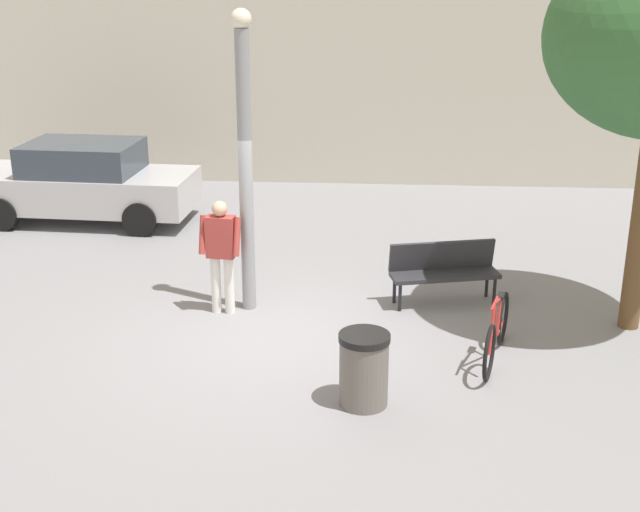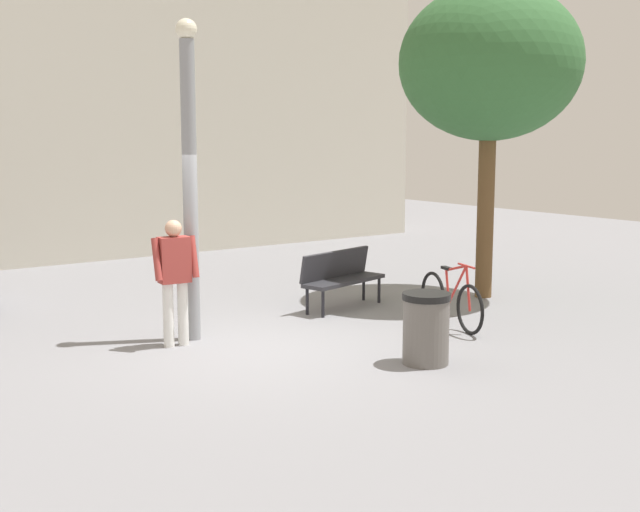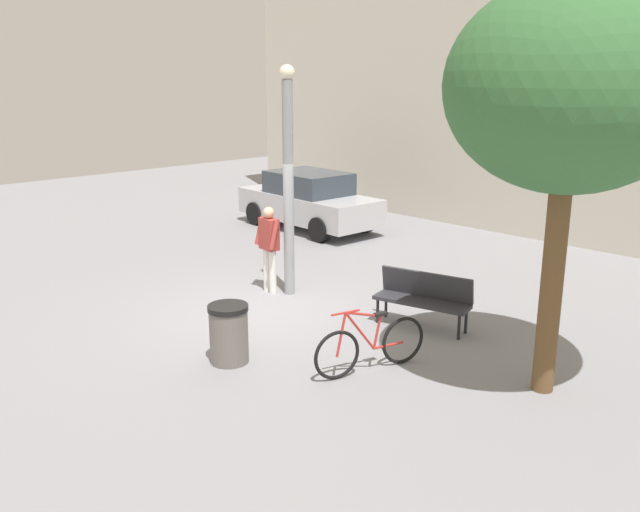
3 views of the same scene
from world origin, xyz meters
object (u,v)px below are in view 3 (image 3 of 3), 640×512
Objects in this scene: lamppost at (288,177)px; plaza_tree at (571,88)px; trash_bin at (229,333)px; person_by_lamppost at (269,243)px; parked_car_silver at (309,200)px; bicycle_red at (370,346)px; park_bench at (424,295)px.

lamppost is 0.81× the size of plaza_tree.
trash_bin is (1.74, -2.74, -1.81)m from lamppost.
person_by_lamppost is at bearing 179.06° from plaza_tree.
trash_bin is (-3.64, -2.44, -3.47)m from plaza_tree.
plaza_tree is 1.22× the size of parked_car_silver.
parked_car_silver reaches higher than bicycle_red.
bicycle_red is at bearing 36.71° from trash_bin.
park_bench is (3.19, 0.63, -0.42)m from person_by_lamppost.
park_bench is at bearing 105.65° from bicycle_red.
plaza_tree reaches higher than park_bench.
person_by_lamppost is 5.56m from parked_car_silver.
parked_car_silver is 4.90× the size of trash_bin.
plaza_tree reaches higher than bicycle_red.
park_bench is 1.91× the size of trash_bin.
park_bench reaches higher than trash_bin.
trash_bin is at bearing -50.98° from parked_car_silver.
bicycle_red is at bearing -19.30° from person_by_lamppost.
bicycle_red is 2.01× the size of trash_bin.
plaza_tree is (2.53, -0.72, 3.36)m from park_bench.
person_by_lamppost is at bearing 160.70° from bicycle_red.
park_bench is 0.95× the size of bicycle_red.
parked_car_silver is at bearing 150.96° from park_bench.
lamppost is 1.35m from person_by_lamppost.
plaza_tree is at bearing 31.38° from bicycle_red.
trash_bin is (-1.11, -3.17, -0.10)m from park_bench.
lamppost is at bearing -171.37° from park_bench.
plaza_tree is 5.59m from trash_bin.
lamppost reaches higher than bicycle_red.
bicycle_red is at bearing -148.62° from plaza_tree.
bicycle_red is at bearing -23.99° from lamppost.
plaza_tree reaches higher than person_by_lamppost.
parked_car_silver is (-7.22, 5.64, 0.39)m from bicycle_red.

